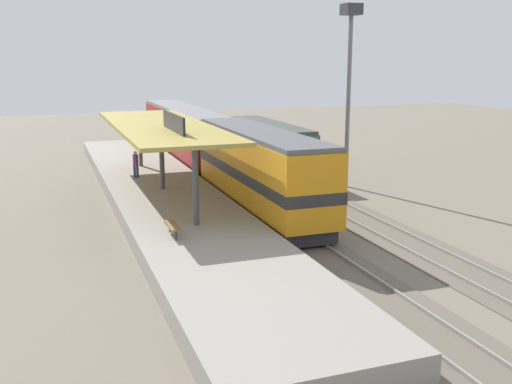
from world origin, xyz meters
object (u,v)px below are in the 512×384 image
at_px(locomotive, 260,170).
at_px(platform_bench, 173,226).
at_px(freight_car, 267,146).
at_px(light_mast, 350,58).
at_px(passenger_carriage_single, 185,133).
at_px(person_waiting, 136,163).

bearing_deg(locomotive, platform_bench, -137.81).
xyz_separation_m(freight_car, light_mast, (3.20, -6.29, 6.43)).
distance_m(passenger_carriage_single, light_mast, 16.63).
bearing_deg(passenger_carriage_single, freight_car, -56.99).
relative_size(locomotive, light_mast, 1.23).
bearing_deg(light_mast, platform_bench, -143.89).
height_order(passenger_carriage_single, freight_car, passenger_carriage_single).
relative_size(freight_car, person_waiting, 7.02).
distance_m(platform_bench, person_waiting, 13.33).
xyz_separation_m(platform_bench, light_mast, (13.80, 10.07, 7.05)).
relative_size(locomotive, passenger_carriage_single, 0.72).
relative_size(platform_bench, passenger_carriage_single, 0.08).
xyz_separation_m(passenger_carriage_single, person_waiting, (-5.55, -10.12, -0.46)).
relative_size(freight_car, light_mast, 1.03).
bearing_deg(passenger_carriage_single, person_waiting, -118.74).
height_order(locomotive, person_waiting, locomotive).
xyz_separation_m(locomotive, passenger_carriage_single, (0.00, 18.00, -0.10)).
bearing_deg(platform_bench, passenger_carriage_single, 75.64).
distance_m(freight_car, person_waiting, 10.60).
height_order(freight_car, light_mast, light_mast).
bearing_deg(locomotive, passenger_carriage_single, 90.00).
relative_size(locomotive, freight_car, 1.20).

